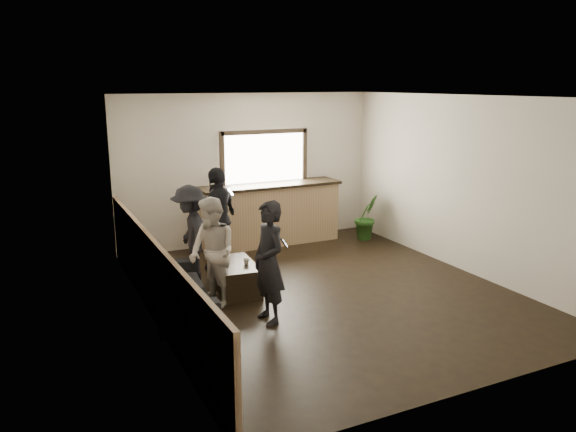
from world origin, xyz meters
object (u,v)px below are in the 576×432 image
person_a (269,262)px  cup_b (246,261)px  potted_plant (367,217)px  person_d (219,219)px  bar_counter (270,210)px  sofa (179,288)px  person_c (191,234)px  person_b (212,253)px  coffee_table (236,277)px  cup_a (226,258)px

person_a → cup_b: bearing=169.8°
potted_plant → person_d: person_d is taller
bar_counter → person_a: bearing=-114.0°
bar_counter → sofa: bearing=-135.6°
sofa → person_c: 1.12m
cup_b → person_c: person_c is taller
person_a → bar_counter: bearing=151.6°
potted_plant → person_a: size_ratio=0.57×
potted_plant → person_a: (-3.28, -2.74, 0.34)m
potted_plant → person_c: bearing=-166.7°
sofa → person_b: size_ratio=1.29×
coffee_table → person_b: 0.80m
potted_plant → person_c: person_c is taller
cup_b → person_b: 0.70m
sofa → coffee_table: 0.95m
cup_a → cup_b: bearing=-51.4°
coffee_table → person_c: 0.98m
person_b → cup_a: bearing=129.4°
sofa → person_c: bearing=-19.7°
coffee_table → person_d: person_d is taller
cup_b → bar_counter: bearing=58.6°
person_a → person_b: (-0.48, 0.81, -0.03)m
person_c → bar_counter: bearing=135.5°
cup_b → person_b: (-0.59, -0.25, 0.28)m
cup_a → potted_plant: (3.38, 1.41, -0.03)m
person_c → person_d: 0.72m
person_d → cup_a: bearing=33.1°
sofa → person_d: size_ratio=1.15×
bar_counter → coffee_table: size_ratio=2.80×
cup_b → potted_plant: bearing=27.9°
cup_b → person_d: 1.25m
bar_counter → coffee_table: 2.61m
bar_counter → person_a: bar_counter is taller
cup_a → person_b: 0.69m
sofa → cup_b: (1.04, 0.13, 0.19)m
bar_counter → person_c: bar_counter is taller
sofa → coffee_table: bearing=-69.1°
cup_b → person_c: (-0.59, 0.79, 0.28)m
cup_b → coffee_table: bearing=138.0°
person_d → person_c: bearing=-9.6°
coffee_table → potted_plant: (3.29, 1.57, 0.23)m
potted_plant → person_b: bearing=-152.8°
person_a → person_c: 1.91m
coffee_table → cup_a: 0.32m
person_b → person_d: size_ratio=0.89×
cup_a → person_c: bearing=125.6°
sofa → person_a: person_a is taller
bar_counter → person_a: 3.60m
bar_counter → cup_a: bearing=-128.6°
coffee_table → person_c: bearing=124.3°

